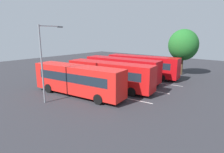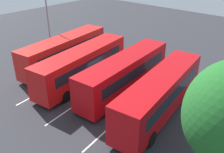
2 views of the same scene
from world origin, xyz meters
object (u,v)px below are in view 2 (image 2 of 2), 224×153
Objects in this scene: bus_far_left at (161,93)px; pedestrian at (161,56)px; bus_center_right at (83,64)px; bus_far_right at (65,51)px; street_lamp at (49,21)px; bus_center_left at (125,73)px.

pedestrian is (8.40, 5.00, -0.88)m from bus_far_left.
bus_far_left is at bearing -22.69° from pedestrian.
bus_far_left and bus_center_right have the same top height.
bus_center_right is at bearing -75.25° from pedestrian.
bus_far_right is (0.79, 12.64, 0.00)m from bus_far_left.
bus_center_right is at bearing -6.91° from street_lamp.
bus_far_left is 16.38m from street_lamp.
bus_center_left is (0.91, 4.29, 0.00)m from bus_far_left.
street_lamp reaches higher than bus_far_right.
bus_center_left is 7.58m from pedestrian.
street_lamp is (0.63, 11.81, 2.56)m from bus_center_left.
bus_far_left is 12.66m from bus_far_right.
bus_far_right is at bearing 79.20° from bus_far_left.
bus_center_right is at bearing 102.07° from bus_center_left.
bus_center_right is at bearing 85.24° from bus_far_left.
pedestrian is at bearing -29.56° from bus_center_right.
bus_far_left is 1.00× the size of bus_far_right.
bus_center_left is 1.00× the size of bus_far_right.
bus_far_right is 6.94× the size of pedestrian.
bus_center_left is 8.35m from bus_far_right.
bus_center_right is 6.94× the size of pedestrian.
bus_far_right is at bearing -5.10° from street_lamp.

